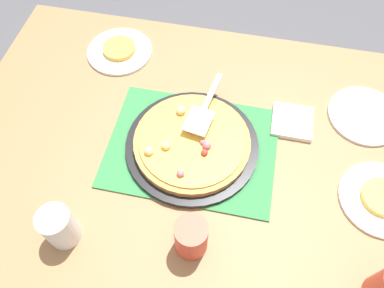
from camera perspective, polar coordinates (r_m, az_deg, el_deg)
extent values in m
plane|color=#4C4C51|center=(1.77, 0.00, -13.20)|extent=(8.00, 8.00, 0.00)
cube|color=olive|center=(1.10, 0.00, -0.96)|extent=(1.40, 1.00, 0.03)
cube|color=olive|center=(1.81, -17.45, 8.30)|extent=(0.07, 0.07, 0.72)
cube|color=olive|center=(1.73, 24.43, 1.37)|extent=(0.07, 0.07, 0.72)
cube|color=#2D753D|center=(1.08, 0.00, -0.47)|extent=(0.48, 0.36, 0.01)
cylinder|color=black|center=(1.07, 0.00, -0.20)|extent=(0.38, 0.38, 0.01)
cylinder|color=#B78442|center=(1.06, 0.00, 0.28)|extent=(0.33, 0.33, 0.02)
cylinder|color=gold|center=(1.05, 0.00, 0.66)|extent=(0.30, 0.30, 0.01)
sphere|color=#E5CC7F|center=(1.03, -3.99, -0.25)|extent=(0.03, 0.03, 0.03)
sphere|color=red|center=(1.02, 1.90, -1.32)|extent=(0.02, 0.02, 0.02)
sphere|color=#E5CC7F|center=(1.02, -6.56, -1.12)|extent=(0.03, 0.03, 0.03)
sphere|color=#B76675|center=(1.03, 2.27, -0.23)|extent=(0.02, 0.02, 0.02)
sphere|color=#B76675|center=(1.04, 1.65, 0.26)|extent=(0.02, 0.02, 0.02)
sphere|color=#B76675|center=(0.99, -1.75, -4.50)|extent=(0.02, 0.02, 0.02)
sphere|color=#B76675|center=(1.06, 0.00, 2.01)|extent=(0.02, 0.02, 0.02)
sphere|color=#E5CC7F|center=(1.09, -1.71, 5.07)|extent=(0.03, 0.03, 0.03)
cylinder|color=white|center=(1.34, -10.90, 13.66)|extent=(0.22, 0.22, 0.01)
cylinder|color=white|center=(1.12, 26.69, -7.47)|extent=(0.22, 0.22, 0.01)
cylinder|color=white|center=(1.26, 24.73, 3.95)|extent=(0.22, 0.22, 0.01)
cylinder|color=gold|center=(1.33, -10.99, 14.05)|extent=(0.11, 0.11, 0.02)
cylinder|color=#EAB747|center=(1.11, 26.94, -7.19)|extent=(0.11, 0.11, 0.02)
cylinder|color=#E04C38|center=(0.91, -0.13, -13.97)|extent=(0.08, 0.08, 0.12)
cylinder|color=white|center=(0.97, -19.49, -11.75)|extent=(0.08, 0.08, 0.12)
cube|color=silver|center=(1.05, 1.00, 3.56)|extent=(0.08, 0.10, 0.00)
cube|color=#B2B2B7|center=(1.12, 3.12, 8.04)|extent=(0.04, 0.14, 0.01)
cube|color=white|center=(1.16, 14.95, 3.29)|extent=(0.12, 0.12, 0.02)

